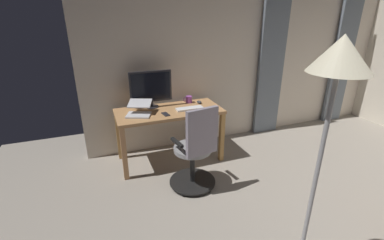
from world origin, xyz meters
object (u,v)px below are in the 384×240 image
object	(u,v)px
computer_keyboard	(190,109)
computer_monitor	(151,88)
desk	(169,117)
cell_phone_by_monitor	(166,114)
office_chair	(196,153)
floor_lamp	(335,83)
laptop	(139,111)
mug_tea	(189,99)
computer_mouse	(199,102)

from	to	relation	value
computer_keyboard	computer_monitor	bearing A→B (deg)	-31.46
desk	computer_monitor	world-z (taller)	computer_monitor
cell_phone_by_monitor	computer_monitor	bearing A→B (deg)	-82.40
office_chair	computer_monitor	bearing A→B (deg)	96.24
floor_lamp	laptop	bearing A→B (deg)	-69.94
office_chair	computer_keyboard	xyz separation A→B (m)	(-0.18, -0.67, 0.29)
laptop	mug_tea	distance (m)	0.79
laptop	floor_lamp	world-z (taller)	floor_lamp
computer_keyboard	floor_lamp	size ratio (longest dim) A/B	0.20
cell_phone_by_monitor	mug_tea	xyz separation A→B (m)	(-0.44, -0.35, 0.04)
office_chair	cell_phone_by_monitor	distance (m)	0.68
laptop	floor_lamp	distance (m)	2.40
laptop	cell_phone_by_monitor	size ratio (longest dim) A/B	2.91
desk	computer_keyboard	world-z (taller)	computer_keyboard
computer_mouse	cell_phone_by_monitor	size ratio (longest dim) A/B	0.69
computer_monitor	computer_keyboard	world-z (taller)	computer_monitor
desk	computer_mouse	bearing A→B (deg)	-166.25
mug_tea	floor_lamp	world-z (taller)	floor_lamp
computer_mouse	desk	bearing A→B (deg)	13.75
office_chair	computer_monitor	world-z (taller)	computer_monitor
computer_monitor	mug_tea	size ratio (longest dim) A/B	4.25
computer_keyboard	computer_mouse	world-z (taller)	computer_mouse
computer_keyboard	laptop	size ratio (longest dim) A/B	0.87
computer_keyboard	floor_lamp	world-z (taller)	floor_lamp
floor_lamp	computer_monitor	bearing A→B (deg)	-76.66
computer_mouse	floor_lamp	size ratio (longest dim) A/B	0.05
computer_keyboard	cell_phone_by_monitor	bearing A→B (deg)	12.10
computer_monitor	computer_mouse	size ratio (longest dim) A/B	5.67
computer_mouse	computer_keyboard	bearing A→B (deg)	41.68
cell_phone_by_monitor	office_chair	bearing A→B (deg)	98.77
computer_keyboard	computer_mouse	size ratio (longest dim) A/B	3.66
cell_phone_by_monitor	mug_tea	size ratio (longest dim) A/B	1.08
office_chair	computer_keyboard	size ratio (longest dim) A/B	2.85
computer_monitor	mug_tea	bearing A→B (deg)	-179.99
computer_keyboard	laptop	world-z (taller)	laptop
computer_mouse	floor_lamp	distance (m)	2.43
office_chair	mug_tea	bearing A→B (deg)	64.51
office_chair	computer_monitor	xyz separation A→B (m)	(0.27, -0.95, 0.55)
cell_phone_by_monitor	computer_mouse	bearing A→B (deg)	-162.42
computer_mouse	mug_tea	size ratio (longest dim) A/B	0.75
office_chair	laptop	size ratio (longest dim) A/B	2.49
desk	computer_keyboard	xyz separation A→B (m)	(-0.26, 0.08, 0.11)
laptop	computer_mouse	bearing A→B (deg)	-147.94
desk	cell_phone_by_monitor	bearing A→B (deg)	59.56
desk	mug_tea	xyz separation A→B (m)	(-0.35, -0.20, 0.15)
computer_keyboard	cell_phone_by_monitor	distance (m)	0.36
laptop	office_chair	bearing A→B (deg)	146.77
mug_tea	floor_lamp	size ratio (longest dim) A/B	0.07
desk	floor_lamp	distance (m)	2.39
mug_tea	floor_lamp	distance (m)	2.49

